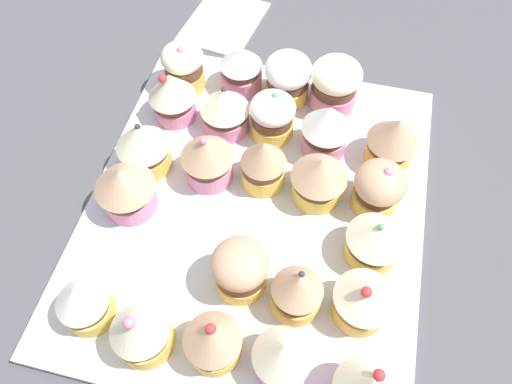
# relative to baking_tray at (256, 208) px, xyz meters

# --- Properties ---
(ground_plane) EXTENTS (1.80, 1.80, 0.03)m
(ground_plane) POSITION_rel_baking_tray_xyz_m (0.00, 0.00, -0.02)
(ground_plane) COLOR #4C4C51
(baking_tray) EXTENTS (0.46, 0.39, 0.01)m
(baking_tray) POSITION_rel_baking_tray_xyz_m (0.00, 0.00, 0.00)
(baking_tray) COLOR silver
(baking_tray) RESTS_ON ground_plane
(cupcake_0) EXTENTS (0.06, 0.06, 0.07)m
(cupcake_0) POSITION_rel_baking_tray_xyz_m (-0.17, -0.14, 0.04)
(cupcake_0) COLOR #EFC651
(cupcake_0) RESTS_ON baking_tray
(cupcake_1) EXTENTS (0.06, 0.06, 0.08)m
(cupcake_1) POSITION_rel_baking_tray_xyz_m (-0.11, -0.14, 0.04)
(cupcake_1) COLOR pink
(cupcake_1) RESTS_ON baking_tray
(cupcake_2) EXTENTS (0.06, 0.06, 0.07)m
(cupcake_2) POSITION_rel_baking_tray_xyz_m (-0.03, -0.15, 0.04)
(cupcake_2) COLOR #EFC651
(cupcake_2) RESTS_ON baking_tray
(cupcake_3) EXTENTS (0.07, 0.07, 0.07)m
(cupcake_3) POSITION_rel_baking_tray_xyz_m (0.03, -0.14, 0.04)
(cupcake_3) COLOR pink
(cupcake_3) RESTS_ON baking_tray
(cupcake_4) EXTENTS (0.05, 0.05, 0.07)m
(cupcake_4) POSITION_rel_baking_tray_xyz_m (0.17, -0.14, 0.04)
(cupcake_4) COLOR #EFC651
(cupcake_4) RESTS_ON baking_tray
(cupcake_5) EXTENTS (0.06, 0.06, 0.07)m
(cupcake_5) POSITION_rel_baking_tray_xyz_m (-0.18, -0.06, 0.04)
(cupcake_5) COLOR pink
(cupcake_5) RESTS_ON baking_tray
(cupcake_6) EXTENTS (0.06, 0.06, 0.07)m
(cupcake_6) POSITION_rel_baking_tray_xyz_m (-0.11, -0.07, 0.04)
(cupcake_6) COLOR pink
(cupcake_6) RESTS_ON baking_tray
(cupcake_7) EXTENTS (0.06, 0.06, 0.08)m
(cupcake_7) POSITION_rel_baking_tray_xyz_m (-0.03, -0.07, 0.04)
(cupcake_7) COLOR pink
(cupcake_7) RESTS_ON baking_tray
(cupcake_8) EXTENTS (0.06, 0.06, 0.08)m
(cupcake_8) POSITION_rel_baking_tray_xyz_m (0.18, -0.07, 0.05)
(cupcake_8) COLOR #EFC651
(cupcake_8) RESTS_ON baking_tray
(cupcake_9) EXTENTS (0.06, 0.06, 0.07)m
(cupcake_9) POSITION_rel_baking_tray_xyz_m (-0.18, -0.00, 0.04)
(cupcake_9) COLOR #EFC651
(cupcake_9) RESTS_ON baking_tray
(cupcake_10) EXTENTS (0.06, 0.06, 0.07)m
(cupcake_10) POSITION_rel_baking_tray_xyz_m (-0.11, -0.01, 0.04)
(cupcake_10) COLOR #EFC651
(cupcake_10) RESTS_ON baking_tray
(cupcake_11) EXTENTS (0.05, 0.05, 0.07)m
(cupcake_11) POSITION_rel_baking_tray_xyz_m (-0.04, -0.00, 0.04)
(cupcake_11) COLOR #EFC651
(cupcake_11) RESTS_ON baking_tray
(cupcake_12) EXTENTS (0.06, 0.06, 0.07)m
(cupcake_12) POSITION_rel_baking_tray_xyz_m (0.10, 0.01, 0.04)
(cupcake_12) COLOR #EFC651
(cupcake_12) RESTS_ON baking_tray
(cupcake_13) EXTENTS (0.06, 0.06, 0.07)m
(cupcake_13) POSITION_rel_baking_tray_xyz_m (0.17, 0.00, 0.04)
(cupcake_13) COLOR #EFC651
(cupcake_13) RESTS_ON baking_tray
(cupcake_14) EXTENTS (0.07, 0.07, 0.07)m
(cupcake_14) POSITION_rel_baking_tray_xyz_m (-0.18, 0.06, 0.04)
(cupcake_14) COLOR pink
(cupcake_14) RESTS_ON baking_tray
(cupcake_15) EXTENTS (0.06, 0.06, 0.08)m
(cupcake_15) POSITION_rel_baking_tray_xyz_m (-0.10, 0.06, 0.05)
(cupcake_15) COLOR pink
(cupcake_15) RESTS_ON baking_tray
(cupcake_16) EXTENTS (0.07, 0.07, 0.07)m
(cupcake_16) POSITION_rel_baking_tray_xyz_m (-0.03, 0.07, 0.04)
(cupcake_16) COLOR #EFC651
(cupcake_16) RESTS_ON baking_tray
(cupcake_17) EXTENTS (0.05, 0.05, 0.07)m
(cupcake_17) POSITION_rel_baking_tray_xyz_m (0.11, 0.07, 0.04)
(cupcake_17) COLOR #EFC651
(cupcake_17) RESTS_ON baking_tray
(cupcake_18) EXTENTS (0.06, 0.06, 0.07)m
(cupcake_18) POSITION_rel_baking_tray_xyz_m (0.17, 0.07, 0.04)
(cupcake_18) COLOR pink
(cupcake_18) RESTS_ON baking_tray
(cupcake_19) EXTENTS (0.06, 0.06, 0.07)m
(cupcake_19) POSITION_rel_baking_tray_xyz_m (-0.10, 0.14, 0.05)
(cupcake_19) COLOR #EFC651
(cupcake_19) RESTS_ON baking_tray
(cupcake_20) EXTENTS (0.06, 0.06, 0.07)m
(cupcake_20) POSITION_rel_baking_tray_xyz_m (-0.04, 0.13, 0.04)
(cupcake_20) COLOR #EFC651
(cupcake_20) RESTS_ON baking_tray
(cupcake_21) EXTENTS (0.06, 0.06, 0.07)m
(cupcake_21) POSITION_rel_baking_tray_xyz_m (0.03, 0.14, 0.04)
(cupcake_21) COLOR #EFC651
(cupcake_21) RESTS_ON baking_tray
(cupcake_22) EXTENTS (0.06, 0.06, 0.07)m
(cupcake_22) POSITION_rel_baking_tray_xyz_m (0.10, 0.13, 0.04)
(cupcake_22) COLOR #EFC651
(cupcake_22) RESTS_ON baking_tray
(napkin) EXTENTS (0.15, 0.13, 0.01)m
(napkin) POSITION_rel_baking_tray_xyz_m (-0.32, -0.13, -0.00)
(napkin) COLOR white
(napkin) RESTS_ON ground_plane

